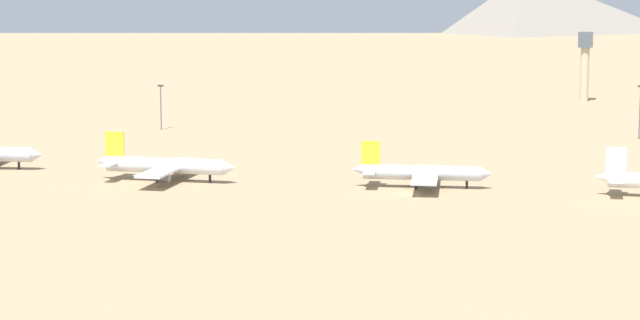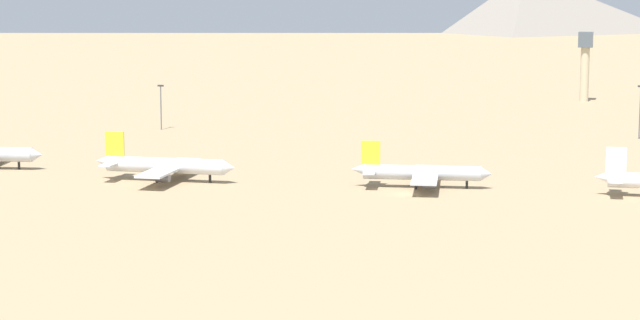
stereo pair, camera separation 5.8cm
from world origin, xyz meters
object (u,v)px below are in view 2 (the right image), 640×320
Objects in this scene: control_tower at (585,60)px; light_pole_east at (161,103)px; parked_jet_yellow_3 at (421,173)px; light_pole_west at (640,108)px; parked_jet_yellow_2 at (164,166)px.

control_tower is 167.09m from light_pole_east.
control_tower reaches higher than light_pole_east.
parked_jet_yellow_3 is 105.69m from light_pole_west.
control_tower is at bearing 45.19° from light_pole_east.
light_pole_west is (20.72, -102.17, -6.66)m from control_tower.
control_tower is 1.69× the size of light_pole_west.
parked_jet_yellow_2 is at bearing -134.77° from light_pole_west.
light_pole_east is (-36.86, 86.06, 4.35)m from parked_jet_yellow_2.
parked_jet_yellow_2 is 2.17× the size of light_pole_west.
control_tower is 1.90× the size of light_pole_east.
parked_jet_yellow_3 is 122.81m from light_pole_east.
light_pole_west is 1.12× the size of light_pole_east.
light_pole_east is at bearing -173.30° from light_pole_west.
light_pole_west is at bearing -78.54° from control_tower.
parked_jet_yellow_2 is at bearing 178.39° from parked_jet_yellow_3.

